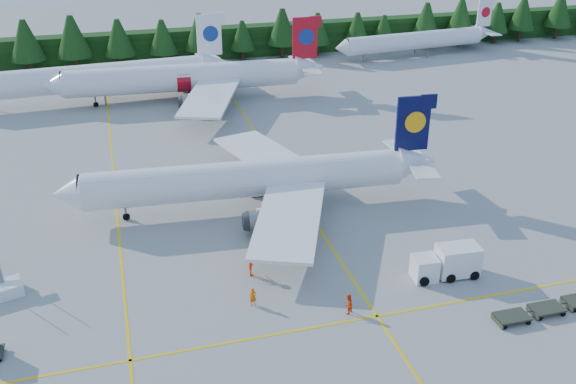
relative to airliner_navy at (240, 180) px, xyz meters
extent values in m
plane|color=#9F9F99|center=(0.88, -15.78, -3.51)|extent=(320.00, 320.00, 0.00)
cube|color=yellow|center=(-13.12, 4.22, -3.51)|extent=(0.25, 120.00, 0.01)
cube|color=yellow|center=(6.88, 4.22, -3.51)|extent=(0.25, 120.00, 0.01)
cube|color=yellow|center=(0.88, -21.78, -3.51)|extent=(80.00, 0.25, 0.01)
cube|color=black|center=(0.88, 66.22, -0.51)|extent=(220.00, 4.00, 6.00)
cylinder|color=white|center=(0.65, -0.05, 0.08)|extent=(34.15, 6.62, 3.99)
cone|color=white|center=(-17.66, 1.38, 0.08)|extent=(3.10, 4.20, 3.99)
cube|color=#070A37|center=(19.07, -1.49, 5.07)|extent=(3.81, 0.64, 6.19)
cube|color=white|center=(4.30, 8.18, -0.52)|extent=(9.33, 15.96, 1.13)
cylinder|color=slate|center=(2.10, 5.64, -1.91)|extent=(3.55, 2.35, 2.10)
cube|color=white|center=(2.98, -8.74, -0.52)|extent=(11.26, 16.13, 1.13)
cylinder|color=slate|center=(1.20, -5.90, -1.91)|extent=(3.55, 2.35, 2.10)
cylinder|color=slate|center=(-12.20, 0.95, -2.66)|extent=(0.24, 0.24, 1.70)
cylinder|color=white|center=(-0.95, 39.66, 0.38)|extent=(36.91, 6.56, 4.32)
cone|color=white|center=(-20.78, 40.88, 0.38)|extent=(3.28, 4.50, 4.32)
cube|color=red|center=(18.99, 38.44, 5.78)|extent=(4.12, 0.63, 6.70)
cube|color=white|center=(2.85, 48.63, -0.27)|extent=(10.33, 17.30, 1.23)
cylinder|color=slate|center=(0.51, 45.85, -1.78)|extent=(3.80, 2.49, 2.27)
cube|color=white|center=(1.72, 30.30, -0.27)|extent=(11.97, 17.44, 1.23)
cylinder|color=slate|center=(-0.25, 33.35, -1.78)|extent=(3.80, 2.49, 2.27)
cylinder|color=slate|center=(-14.87, 40.52, -2.59)|extent=(0.26, 0.26, 1.84)
cylinder|color=white|center=(-15.67, 43.50, 0.39)|extent=(37.10, 6.62, 4.34)
cube|color=white|center=(4.37, 44.75, 5.82)|extent=(4.14, 0.63, 6.73)
cylinder|color=white|center=(47.62, 56.22, -0.34)|extent=(30.12, 6.37, 3.52)
cone|color=white|center=(31.50, 54.67, -0.34)|extent=(2.79, 3.74, 3.52)
cube|color=white|center=(63.82, 57.78, 4.06)|extent=(3.36, 0.63, 5.46)
cylinder|color=slate|center=(36.30, 55.13, -2.81)|extent=(0.21, 0.21, 1.41)
cube|color=white|center=(13.13, -17.72, -2.41)|extent=(2.23, 2.23, 2.20)
cube|color=black|center=(13.13, -17.72, -1.89)|extent=(1.91, 2.10, 0.94)
cube|color=white|center=(16.26, -17.93, -1.94)|extent=(3.91, 2.55, 2.72)
cube|color=#333828|center=(17.19, -25.38, -3.00)|extent=(2.76, 1.74, 0.16)
cube|color=#333828|center=(20.63, -25.18, -3.00)|extent=(2.76, 1.74, 0.16)
imported|color=#F46605|center=(-2.65, -17.50, -2.66)|extent=(0.67, 0.49, 1.70)
imported|color=#FF3405|center=(4.69, -20.71, -2.60)|extent=(1.12, 1.07, 1.81)
imported|color=#FD3C05|center=(-1.78, -13.05, -2.52)|extent=(0.80, 0.96, 1.99)
camera|label=1|loc=(-11.89, -61.27, 29.09)|focal=40.00mm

